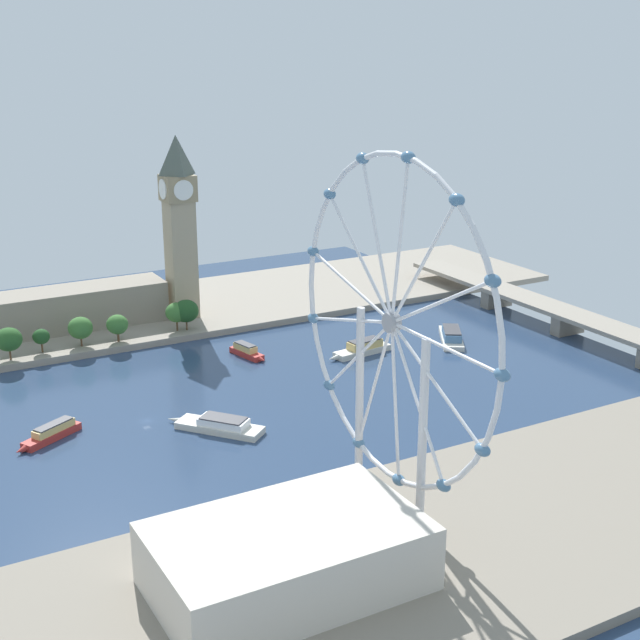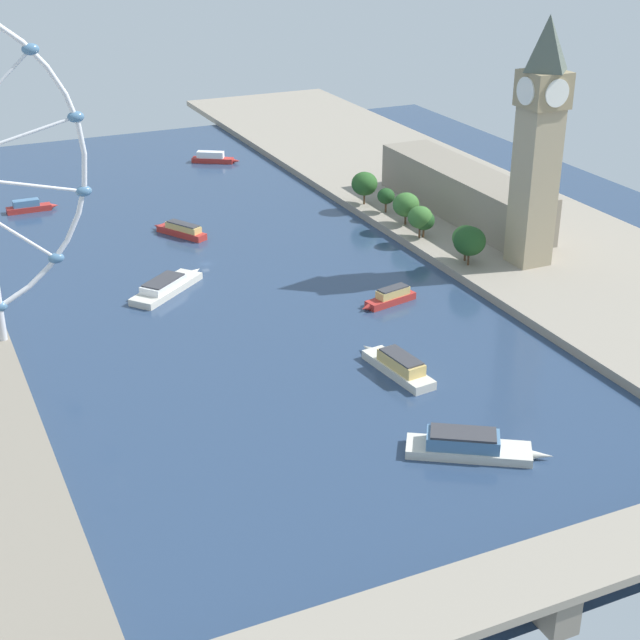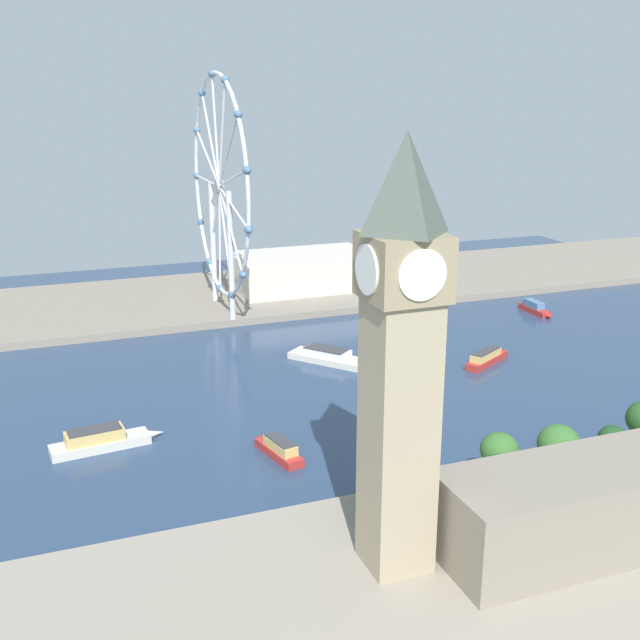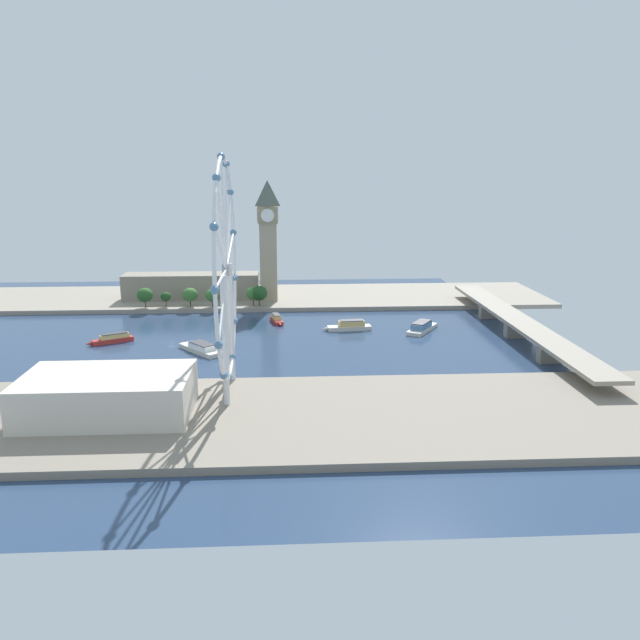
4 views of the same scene
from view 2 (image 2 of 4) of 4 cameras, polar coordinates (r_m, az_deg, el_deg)
The scene contains 13 objects.
ground_plane at distance 353.07m, azimuth -6.80°, elevation 3.33°, with size 409.54×409.54×0.00m, color navy.
riverbank_left at distance 402.71m, azimuth 9.64°, elevation 6.10°, with size 90.00×520.00×3.00m, color gray.
clock_tower at distance 338.58m, azimuth 12.85°, elevation 10.39°, with size 15.03×15.03×85.38m.
parliament_block at distance 397.36m, azimuth 8.47°, elevation 7.55°, with size 22.00×97.75×18.37m, color gray.
tree_row_embankment at distance 369.81m, azimuth 5.98°, elevation 6.24°, with size 13.64×89.06×14.14m.
river_bridge at distance 191.54m, azimuth 13.19°, elevation -14.68°, with size 221.54×17.36×10.57m.
tour_boat_0 at distance 329.68m, azimuth -9.10°, elevation 1.98°, with size 31.74×27.27×5.19m.
tour_boat_1 at distance 317.45m, azimuth 4.19°, elevation 1.36°, with size 21.76×8.82×5.44m.
tour_boat_2 at distance 425.01m, azimuth -16.87°, elevation 6.46°, with size 21.30×4.95×5.21m.
tour_boat_3 at distance 483.17m, azimuth -6.37°, elevation 9.53°, with size 22.15×15.51×5.51m.
tour_boat_4 at distance 382.25m, azimuth -8.25°, elevation 5.30°, with size 16.18×24.93×5.40m.
tour_boat_5 at distance 238.09m, azimuth 8.76°, elevation -7.37°, with size 32.99×23.75×6.16m.
tour_boat_6 at distance 272.71m, azimuth 4.66°, elevation -2.72°, with size 10.06×31.61×6.27m.
Camera 2 is at (98.33, 314.05, 127.93)m, focal length 53.94 mm.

